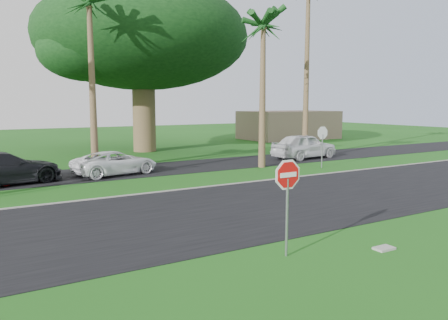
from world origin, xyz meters
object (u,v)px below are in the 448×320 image
object	(u,v)px
car_minivan	(116,163)
car_dark	(1,169)
stop_sign_far	(322,138)
stop_sign_near	(287,188)
car_pickup	(304,146)

from	to	relation	value
car_minivan	car_dark	bearing A→B (deg)	80.50
stop_sign_far	car_minivan	size ratio (longest dim) A/B	0.57
stop_sign_near	car_dark	size ratio (longest dim) A/B	0.48
car_pickup	stop_sign_far	bearing A→B (deg)	146.31
car_minivan	car_pickup	world-z (taller)	car_pickup
stop_sign_far	car_minivan	bearing A→B (deg)	-17.97
stop_sign_far	car_minivan	xyz separation A→B (m)	(-11.48, 3.72, -1.14)
car_pickup	car_dark	bearing A→B (deg)	84.52
stop_sign_far	car_pickup	world-z (taller)	stop_sign_far
stop_sign_far	stop_sign_near	bearing A→B (deg)	43.73
car_dark	car_minivan	bearing A→B (deg)	-99.53
stop_sign_far	car_pickup	size ratio (longest dim) A/B	0.52
car_minivan	car_pickup	size ratio (longest dim) A/B	0.90
stop_sign_far	car_minivan	distance (m)	12.12
stop_sign_near	car_minivan	world-z (taller)	stop_sign_near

